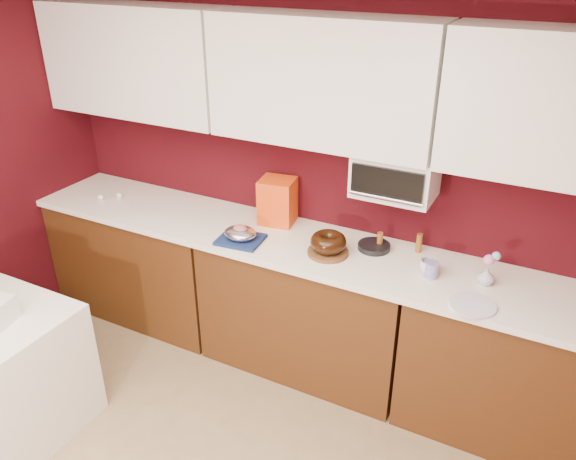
{
  "coord_description": "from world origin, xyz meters",
  "views": [
    {
      "loc": [
        1.26,
        -0.78,
        2.52
      ],
      "look_at": [
        -0.09,
        1.84,
        1.02
      ],
      "focal_mm": 35.0,
      "sensor_mm": 36.0,
      "label": 1
    }
  ],
  "objects_px": {
    "pandoro_box": "(278,201)",
    "coffee_mug": "(429,266)",
    "flower_vase": "(486,275)",
    "bundt_cake": "(328,242)",
    "foil_ham_nest": "(240,233)",
    "toaster_oven": "(396,175)",
    "blue_jar": "(431,270)"
  },
  "relations": [
    {
      "from": "pandoro_box",
      "to": "flower_vase",
      "type": "xyz_separation_m",
      "value": [
        1.34,
        -0.16,
        -0.09
      ]
    },
    {
      "from": "bundt_cake",
      "to": "blue_jar",
      "type": "height_order",
      "value": "bundt_cake"
    },
    {
      "from": "foil_ham_nest",
      "to": "coffee_mug",
      "type": "bearing_deg",
      "value": 7.72
    },
    {
      "from": "bundt_cake",
      "to": "pandoro_box",
      "type": "bearing_deg",
      "value": 152.46
    },
    {
      "from": "flower_vase",
      "to": "toaster_oven",
      "type": "bearing_deg",
      "value": 166.77
    },
    {
      "from": "toaster_oven",
      "to": "blue_jar",
      "type": "xyz_separation_m",
      "value": [
        0.3,
        -0.2,
        -0.43
      ]
    },
    {
      "from": "blue_jar",
      "to": "flower_vase",
      "type": "relative_size",
      "value": 0.84
    },
    {
      "from": "bundt_cake",
      "to": "coffee_mug",
      "type": "relative_size",
      "value": 2.08
    },
    {
      "from": "coffee_mug",
      "to": "pandoro_box",
      "type": "bearing_deg",
      "value": 169.74
    },
    {
      "from": "coffee_mug",
      "to": "flower_vase",
      "type": "bearing_deg",
      "value": 6.65
    },
    {
      "from": "coffee_mug",
      "to": "flower_vase",
      "type": "xyz_separation_m",
      "value": [
        0.3,
        0.03,
        0.0
      ]
    },
    {
      "from": "coffee_mug",
      "to": "flower_vase",
      "type": "relative_size",
      "value": 0.94
    },
    {
      "from": "toaster_oven",
      "to": "pandoro_box",
      "type": "bearing_deg",
      "value": 178.58
    },
    {
      "from": "toaster_oven",
      "to": "coffee_mug",
      "type": "xyz_separation_m",
      "value": [
        0.28,
        -0.17,
        -0.42
      ]
    },
    {
      "from": "pandoro_box",
      "to": "flower_vase",
      "type": "height_order",
      "value": "pandoro_box"
    },
    {
      "from": "pandoro_box",
      "to": "flower_vase",
      "type": "distance_m",
      "value": 1.36
    },
    {
      "from": "bundt_cake",
      "to": "foil_ham_nest",
      "type": "bearing_deg",
      "value": -169.66
    },
    {
      "from": "toaster_oven",
      "to": "coffee_mug",
      "type": "relative_size",
      "value": 4.42
    },
    {
      "from": "foil_ham_nest",
      "to": "blue_jar",
      "type": "height_order",
      "value": "foil_ham_nest"
    },
    {
      "from": "coffee_mug",
      "to": "blue_jar",
      "type": "height_order",
      "value": "coffee_mug"
    },
    {
      "from": "bundt_cake",
      "to": "foil_ham_nest",
      "type": "height_order",
      "value": "bundt_cake"
    },
    {
      "from": "bundt_cake",
      "to": "toaster_oven",
      "type": "bearing_deg",
      "value": 36.86
    },
    {
      "from": "bundt_cake",
      "to": "blue_jar",
      "type": "distance_m",
      "value": 0.6
    },
    {
      "from": "foil_ham_nest",
      "to": "blue_jar",
      "type": "relative_size",
      "value": 2.24
    },
    {
      "from": "toaster_oven",
      "to": "bundt_cake",
      "type": "distance_m",
      "value": 0.54
    },
    {
      "from": "toaster_oven",
      "to": "bundt_cake",
      "type": "bearing_deg",
      "value": -143.14
    },
    {
      "from": "bundt_cake",
      "to": "coffee_mug",
      "type": "bearing_deg",
      "value": 5.24
    },
    {
      "from": "pandoro_box",
      "to": "coffee_mug",
      "type": "distance_m",
      "value": 1.07
    },
    {
      "from": "toaster_oven",
      "to": "bundt_cake",
      "type": "xyz_separation_m",
      "value": [
        -0.3,
        -0.22,
        -0.39
      ]
    },
    {
      "from": "coffee_mug",
      "to": "blue_jar",
      "type": "distance_m",
      "value": 0.04
    },
    {
      "from": "foil_ham_nest",
      "to": "blue_jar",
      "type": "distance_m",
      "value": 1.15
    },
    {
      "from": "foil_ham_nest",
      "to": "coffee_mug",
      "type": "xyz_separation_m",
      "value": [
        1.12,
        0.15,
        -0.0
      ]
    }
  ]
}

